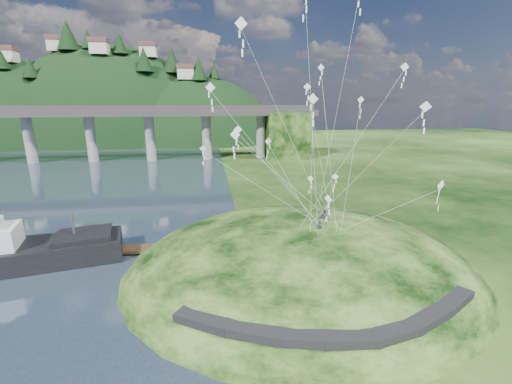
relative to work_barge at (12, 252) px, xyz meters
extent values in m
plane|color=black|center=(20.54, -6.09, -1.72)|extent=(320.00, 320.00, 0.00)
ellipsoid|color=black|center=(28.54, -4.09, -3.22)|extent=(36.00, 32.00, 13.00)
cube|color=black|center=(19.04, -14.09, 0.30)|extent=(4.32, 3.62, 0.71)
cube|color=black|center=(22.04, -15.74, 0.37)|extent=(4.10, 2.97, 0.61)
cube|color=black|center=(25.04, -16.74, 0.36)|extent=(3.85, 2.37, 0.62)
cube|color=black|center=(28.04, -17.19, 0.32)|extent=(3.62, 1.83, 0.66)
cube|color=black|center=(31.04, -16.99, 0.32)|extent=(3.82, 2.27, 0.68)
cube|color=black|center=(34.04, -16.04, 0.42)|extent=(4.11, 2.97, 0.71)
cube|color=black|center=(37.04, -14.49, 0.44)|extent=(4.26, 3.43, 0.66)
cube|color=#2D2B2B|center=(-29.46, 63.91, 11.28)|extent=(160.00, 9.00, 1.60)
cube|color=#2D2B2B|center=(-29.46, 63.91, 12.68)|extent=(160.00, 0.40, 1.20)
cube|color=#2D2B2B|center=(-29.46, 68.21, 12.68)|extent=(160.00, 0.40, 1.20)
cylinder|color=gray|center=(-26.96, 63.91, 4.78)|extent=(2.60, 2.60, 13.00)
cylinder|color=gray|center=(-11.46, 63.91, 4.78)|extent=(2.60, 2.60, 13.00)
cylinder|color=gray|center=(4.04, 63.91, 4.78)|extent=(2.60, 2.60, 13.00)
cylinder|color=gray|center=(19.54, 63.91, 4.78)|extent=(2.60, 2.60, 13.00)
cylinder|color=gray|center=(35.04, 63.91, 4.78)|extent=(2.60, 2.60, 13.00)
cube|color=black|center=(42.54, 63.91, 4.78)|extent=(12.00, 11.00, 13.00)
ellipsoid|color=black|center=(-57.46, 113.91, -9.72)|extent=(84.00, 60.00, 80.00)
ellipsoid|color=black|center=(-19.46, 119.91, -7.72)|extent=(96.00, 68.00, 88.00)
ellipsoid|color=black|center=(15.54, 111.91, -11.72)|extent=(76.00, 56.00, 72.00)
cone|color=black|center=(-49.05, 100.99, 28.32)|extent=(5.08, 5.08, 6.69)
cone|color=black|center=(-40.03, 100.08, 25.62)|extent=(5.29, 5.29, 6.96)
cone|color=black|center=(-29.33, 108.54, 37.51)|extent=(8.01, 8.01, 10.54)
cone|color=black|center=(-22.33, 107.98, 36.16)|extent=(4.97, 4.97, 6.54)
cone|color=black|center=(-10.86, 105.96, 34.96)|extent=(5.83, 5.83, 7.67)
cone|color=black|center=(-1.90, 101.00, 28.86)|extent=(6.47, 6.47, 8.51)
cone|color=black|center=(7.32, 107.90, 29.51)|extent=(7.13, 7.13, 9.38)
cone|color=black|center=(17.42, 102.95, 26.15)|extent=(6.56, 6.56, 8.63)
cone|color=black|center=(23.31, 108.54, 25.96)|extent=(4.88, 4.88, 6.42)
cube|color=beige|center=(-49.46, 105.91, 29.57)|extent=(6.00, 5.00, 4.00)
cube|color=brown|center=(-49.46, 105.91, 32.27)|extent=(6.40, 5.40, 1.60)
cube|color=beige|center=(-34.46, 111.91, 34.27)|extent=(6.00, 5.00, 4.00)
cube|color=brown|center=(-34.46, 111.91, 36.97)|extent=(6.40, 5.40, 1.60)
cube|color=beige|center=(-17.46, 103.91, 32.56)|extent=(6.00, 5.00, 4.00)
cube|color=brown|center=(-17.46, 103.91, 35.26)|extent=(6.40, 5.40, 1.60)
cube|color=beige|center=(-1.46, 109.91, 32.46)|extent=(6.00, 5.00, 4.00)
cube|color=brown|center=(-1.46, 109.91, 35.16)|extent=(6.40, 5.40, 1.60)
cube|color=beige|center=(12.54, 103.91, 24.16)|extent=(6.00, 5.00, 4.00)
cube|color=brown|center=(12.54, 103.91, 26.86)|extent=(6.40, 5.40, 1.60)
cube|color=black|center=(0.34, 0.07, -0.56)|extent=(20.32, 9.33, 2.32)
cube|color=black|center=(6.45, 1.38, 0.87)|extent=(6.17, 5.48, 0.54)
cylinder|color=#2D2B2B|center=(5.58, 1.19, 2.03)|extent=(0.21, 0.21, 2.68)
cube|color=#322214|center=(10.61, 2.04, -1.31)|extent=(12.94, 2.70, 0.32)
cylinder|color=#322214|center=(5.11, 2.33, -1.54)|extent=(0.28, 0.28, 0.92)
cylinder|color=#322214|center=(7.86, 2.19, -1.54)|extent=(0.28, 0.28, 0.92)
cylinder|color=#322214|center=(10.61, 2.04, -1.54)|extent=(0.28, 0.28, 0.92)
cylinder|color=#322214|center=(13.36, 1.89, -1.54)|extent=(0.28, 0.28, 0.92)
cylinder|color=#322214|center=(16.11, 1.75, -1.54)|extent=(0.28, 0.28, 0.92)
imported|color=#262733|center=(29.52, -6.12, 3.97)|extent=(0.60, 0.45, 1.51)
imported|color=#262733|center=(30.93, -3.39, 4.16)|extent=(1.17, 1.14, 1.89)
cube|color=white|center=(35.07, -11.44, 14.16)|extent=(0.73, 0.40, 0.79)
cube|color=white|center=(35.07, -11.44, 13.59)|extent=(0.10, 0.04, 0.46)
cube|color=white|center=(35.07, -11.44, 13.03)|extent=(0.10, 0.04, 0.46)
cube|color=white|center=(35.07, -11.44, 12.46)|extent=(0.10, 0.04, 0.46)
cube|color=white|center=(30.75, -8.76, 21.26)|extent=(0.09, 0.08, 0.43)
cube|color=white|center=(30.75, -8.76, 20.74)|extent=(0.09, 0.08, 0.43)
cube|color=white|center=(20.07, -5.00, 15.62)|extent=(0.81, 0.20, 0.81)
cube|color=white|center=(20.07, -5.00, 15.04)|extent=(0.11, 0.03, 0.47)
cube|color=white|center=(20.07, -5.00, 14.47)|extent=(0.11, 0.03, 0.47)
cube|color=white|center=(20.07, -5.00, 13.89)|extent=(0.11, 0.03, 0.47)
cube|color=white|center=(19.17, 1.31, 9.75)|extent=(0.68, 0.26, 0.68)
cube|color=white|center=(19.17, 1.31, 9.25)|extent=(0.09, 0.02, 0.41)
cube|color=white|center=(19.17, 1.31, 8.75)|extent=(0.09, 0.02, 0.41)
cube|color=white|center=(19.17, 1.31, 8.25)|extent=(0.09, 0.02, 0.41)
cube|color=white|center=(27.71, -8.51, 14.70)|extent=(0.66, 0.61, 0.83)
cube|color=white|center=(27.71, -8.51, 14.10)|extent=(0.11, 0.07, 0.49)
cube|color=white|center=(27.71, -8.51, 13.50)|extent=(0.11, 0.07, 0.49)
cube|color=white|center=(27.71, -8.51, 12.89)|extent=(0.11, 0.07, 0.49)
cube|color=white|center=(22.72, 0.26, 11.73)|extent=(0.83, 0.17, 0.83)
cube|color=white|center=(22.72, 0.26, 11.14)|extent=(0.11, 0.05, 0.48)
cube|color=white|center=(22.72, 0.26, 10.55)|extent=(0.11, 0.05, 0.48)
cube|color=white|center=(22.72, 0.26, 9.96)|extent=(0.11, 0.05, 0.48)
cube|color=white|center=(21.70, -9.11, 12.15)|extent=(0.70, 0.34, 0.74)
cube|color=white|center=(21.70, -9.11, 11.62)|extent=(0.10, 0.04, 0.43)
cube|color=white|center=(21.70, -9.11, 11.09)|extent=(0.10, 0.04, 0.43)
cube|color=white|center=(21.70, -9.11, 10.55)|extent=(0.10, 0.04, 0.43)
cube|color=white|center=(37.32, 4.14, 14.64)|extent=(0.87, 0.23, 0.87)
cube|color=white|center=(37.32, 4.14, 14.01)|extent=(0.11, 0.07, 0.51)
cube|color=white|center=(37.32, 4.14, 13.39)|extent=(0.11, 0.07, 0.51)
cube|color=white|center=(37.32, 4.14, 12.77)|extent=(0.11, 0.07, 0.51)
cube|color=white|center=(25.60, -1.18, 10.69)|extent=(0.70, 0.24, 0.70)
cube|color=white|center=(25.60, -1.18, 10.18)|extent=(0.09, 0.07, 0.42)
cube|color=white|center=(25.60, -1.18, 9.67)|extent=(0.09, 0.07, 0.42)
cube|color=white|center=(25.60, -1.18, 9.16)|extent=(0.09, 0.07, 0.42)
cube|color=white|center=(36.73, -11.98, 8.48)|extent=(0.79, 0.41, 0.85)
cube|color=white|center=(36.73, -11.98, 7.88)|extent=(0.10, 0.08, 0.49)
cube|color=white|center=(36.73, -11.98, 7.27)|extent=(0.10, 0.08, 0.49)
cube|color=white|center=(36.73, -11.98, 6.67)|extent=(0.10, 0.08, 0.49)
cube|color=white|center=(31.06, 2.01, 6.06)|extent=(0.57, 0.51, 0.72)
cube|color=white|center=(31.06, 2.01, 5.55)|extent=(0.09, 0.06, 0.42)
cube|color=white|center=(31.06, 2.01, 5.04)|extent=(0.09, 0.06, 0.42)
cube|color=white|center=(31.06, 2.01, 4.52)|extent=(0.09, 0.06, 0.42)
cube|color=white|center=(31.16, 0.39, 17.74)|extent=(0.59, 0.45, 0.70)
cube|color=white|center=(31.16, 0.39, 17.24)|extent=(0.09, 0.05, 0.41)
cube|color=white|center=(31.16, 0.39, 16.74)|extent=(0.09, 0.05, 0.41)
cube|color=white|center=(31.16, 0.39, 16.24)|extent=(0.09, 0.05, 0.41)
cube|color=white|center=(34.38, 3.10, 5.93)|extent=(0.72, 0.40, 0.78)
cube|color=white|center=(34.38, 3.10, 5.37)|extent=(0.10, 0.05, 0.46)
cube|color=white|center=(34.38, 3.10, 4.81)|extent=(0.10, 0.05, 0.46)
cube|color=white|center=(34.38, 3.10, 4.26)|extent=(0.10, 0.05, 0.46)
cube|color=white|center=(22.02, -11.20, 19.23)|extent=(0.81, 0.21, 0.80)
cube|color=white|center=(22.02, -11.20, 18.65)|extent=(0.11, 0.04, 0.47)
cube|color=white|center=(22.02, -11.20, 18.08)|extent=(0.11, 0.04, 0.47)
cube|color=white|center=(22.02, -11.20, 17.51)|extent=(0.11, 0.04, 0.47)
cube|color=white|center=(29.86, -7.21, 6.34)|extent=(0.50, 0.72, 0.81)
cube|color=white|center=(29.86, -7.21, 5.75)|extent=(0.10, 0.08, 0.49)
cube|color=white|center=(29.86, -7.21, 5.15)|extent=(0.10, 0.08, 0.49)
cube|color=white|center=(29.86, -7.21, 4.55)|extent=(0.10, 0.08, 0.49)
cube|color=white|center=(37.71, -3.69, 17.53)|extent=(0.75, 0.25, 0.76)
cube|color=white|center=(37.71, -3.69, 16.99)|extent=(0.10, 0.03, 0.44)
cube|color=white|center=(37.71, -3.69, 16.45)|extent=(0.10, 0.03, 0.44)
cube|color=white|center=(37.71, -3.69, 15.90)|extent=(0.10, 0.03, 0.44)
cube|color=white|center=(29.25, -1.56, 15.83)|extent=(0.67, 0.30, 0.70)
cube|color=white|center=(29.25, -1.56, 15.33)|extent=(0.09, 0.04, 0.41)
cube|color=white|center=(29.25, -1.56, 14.83)|extent=(0.09, 0.04, 0.41)
cube|color=white|center=(29.25, -1.56, 14.33)|extent=(0.09, 0.04, 0.41)
cube|color=white|center=(26.56, -9.48, 21.12)|extent=(0.10, 0.06, 0.47)
cube|color=white|center=(26.56, -9.48, 20.55)|extent=(0.10, 0.06, 0.47)
cube|color=white|center=(26.56, -9.48, 19.98)|extent=(0.10, 0.06, 0.47)
camera|label=1|loc=(19.67, -34.42, 14.59)|focal=24.00mm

